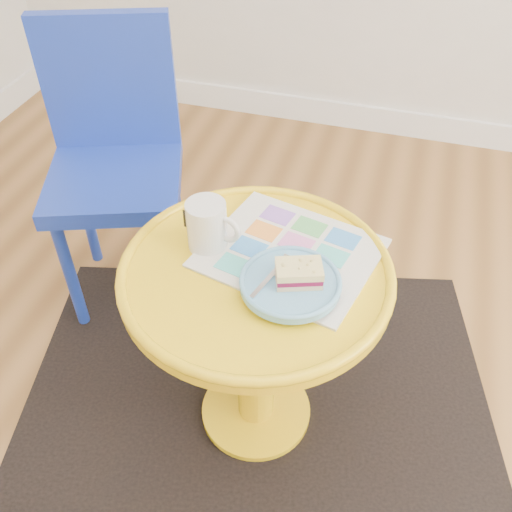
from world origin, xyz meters
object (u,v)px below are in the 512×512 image
(chair, at_px, (114,152))
(mug, at_px, (208,224))
(newspaper, at_px, (290,253))
(side_table, at_px, (256,318))
(plate, at_px, (290,284))

(chair, xyz_separation_m, mug, (0.44, -0.38, 0.12))
(chair, height_order, newspaper, chair)
(chair, relative_size, mug, 6.86)
(side_table, bearing_deg, newspaper, 51.04)
(side_table, height_order, mug, mug)
(side_table, xyz_separation_m, plate, (0.08, -0.04, 0.18))
(mug, distance_m, plate, 0.23)
(plate, bearing_deg, mug, 157.88)
(side_table, bearing_deg, mug, 159.91)
(side_table, relative_size, plate, 2.84)
(mug, relative_size, plate, 0.61)
(side_table, xyz_separation_m, newspaper, (0.06, 0.07, 0.16))
(newspaper, bearing_deg, plate, -61.99)
(chair, height_order, mug, chair)
(mug, height_order, plate, mug)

